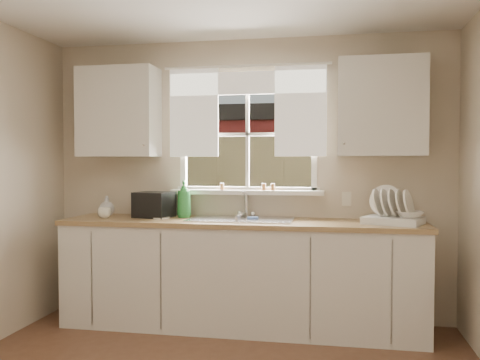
% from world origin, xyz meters
% --- Properties ---
extents(room_walls, '(3.62, 4.02, 2.50)m').
position_xyz_m(room_walls, '(0.00, -0.07, 1.24)').
color(room_walls, beige).
rests_on(room_walls, ground).
extents(window, '(1.38, 0.16, 1.06)m').
position_xyz_m(window, '(0.00, 2.00, 1.49)').
color(window, white).
rests_on(window, room_walls).
extents(curtains, '(1.50, 0.03, 0.81)m').
position_xyz_m(curtains, '(0.00, 1.95, 1.93)').
color(curtains, white).
rests_on(curtains, room_walls).
extents(base_cabinets, '(3.00, 0.62, 0.87)m').
position_xyz_m(base_cabinets, '(0.00, 1.68, 0.43)').
color(base_cabinets, silver).
rests_on(base_cabinets, ground).
extents(countertop, '(3.04, 0.65, 0.04)m').
position_xyz_m(countertop, '(0.00, 1.68, 0.89)').
color(countertop, '#96764B').
rests_on(countertop, base_cabinets).
extents(upper_cabinet_left, '(0.70, 0.33, 0.80)m').
position_xyz_m(upper_cabinet_left, '(-1.15, 1.82, 1.85)').
color(upper_cabinet_left, silver).
rests_on(upper_cabinet_left, room_walls).
extents(upper_cabinet_right, '(0.70, 0.33, 0.80)m').
position_xyz_m(upper_cabinet_right, '(1.15, 1.82, 1.85)').
color(upper_cabinet_right, silver).
rests_on(upper_cabinet_right, room_walls).
extents(wall_outlet, '(0.08, 0.01, 0.12)m').
position_xyz_m(wall_outlet, '(0.88, 1.99, 1.08)').
color(wall_outlet, beige).
rests_on(wall_outlet, room_walls).
extents(sill_jars, '(0.50, 0.04, 0.06)m').
position_xyz_m(sill_jars, '(0.06, 1.94, 1.18)').
color(sill_jars, brown).
rests_on(sill_jars, window).
extents(backyard, '(20.00, 10.00, 6.13)m').
position_xyz_m(backyard, '(0.58, 8.42, 3.46)').
color(backyard, '#335421').
rests_on(backyard, ground).
extents(sink, '(0.88, 0.52, 0.40)m').
position_xyz_m(sink, '(0.00, 1.71, 0.84)').
color(sink, '#B7B7BC').
rests_on(sink, countertop).
extents(dish_rack, '(0.52, 0.46, 0.30)m').
position_xyz_m(dish_rack, '(1.23, 1.65, 0.99)').
color(dish_rack, white).
rests_on(dish_rack, countertop).
extents(bowl, '(0.23, 0.23, 0.05)m').
position_xyz_m(bowl, '(1.35, 1.60, 0.99)').
color(bowl, white).
rests_on(bowl, dish_rack).
extents(soap_bottle_a, '(0.15, 0.15, 0.33)m').
position_xyz_m(soap_bottle_a, '(-0.53, 1.79, 1.07)').
color(soap_bottle_a, '#2D893B').
rests_on(soap_bottle_a, countertop).
extents(soap_bottle_b, '(0.10, 0.10, 0.21)m').
position_xyz_m(soap_bottle_b, '(-0.84, 1.89, 1.01)').
color(soap_bottle_b, '#2E53B0').
rests_on(soap_bottle_b, countertop).
extents(soap_bottle_c, '(0.17, 0.17, 0.18)m').
position_xyz_m(soap_bottle_c, '(-1.28, 1.83, 1.00)').
color(soap_bottle_c, beige).
rests_on(soap_bottle_c, countertop).
extents(saucer, '(0.15, 0.15, 0.01)m').
position_xyz_m(saucer, '(-0.71, 1.68, 0.92)').
color(saucer, white).
rests_on(saucer, countertop).
extents(cup, '(0.12, 0.12, 0.09)m').
position_xyz_m(cup, '(-1.19, 1.61, 0.96)').
color(cup, white).
rests_on(cup, countertop).
extents(black_appliance, '(0.35, 0.32, 0.22)m').
position_xyz_m(black_appliance, '(-0.80, 1.77, 1.02)').
color(black_appliance, black).
rests_on(black_appliance, countertop).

